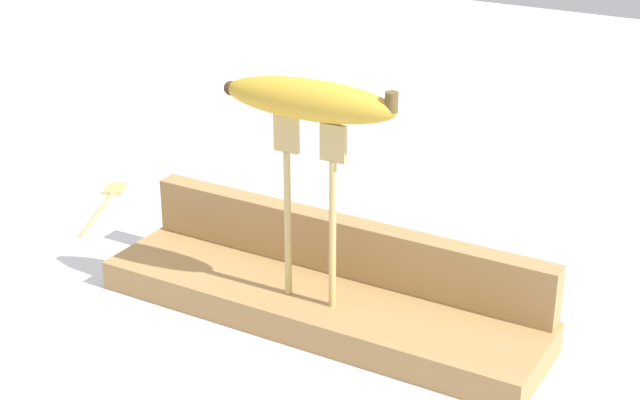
{
  "coord_description": "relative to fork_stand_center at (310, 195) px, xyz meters",
  "views": [
    {
      "loc": [
        0.44,
        -0.76,
        0.51
      ],
      "look_at": [
        0.0,
        0.0,
        0.13
      ],
      "focal_mm": 55.61,
      "sensor_mm": 36.0,
      "label": 1
    }
  ],
  "objects": [
    {
      "name": "banana_raised_center",
      "position": [
        -0.0,
        -0.0,
        0.09
      ],
      "size": [
        0.18,
        0.05,
        0.04
      ],
      "color": "gold",
      "rests_on": "fork_stand_center"
    },
    {
      "name": "wooden_board",
      "position": [
        -0.0,
        0.02,
        -0.13
      ],
      "size": [
        0.47,
        0.12,
        0.03
      ],
      "primitive_type": "cube",
      "color": "#A87F4C",
      "rests_on": "ground"
    },
    {
      "name": "fork_stand_center",
      "position": [
        0.0,
        0.0,
        0.0
      ],
      "size": [
        0.08,
        0.01,
        0.19
      ],
      "color": "tan",
      "rests_on": "wooden_board"
    },
    {
      "name": "ground_plane",
      "position": [
        -0.0,
        0.02,
        -0.14
      ],
      "size": [
        3.0,
        3.0,
        0.0
      ],
      "primitive_type": "plane",
      "color": "silver"
    },
    {
      "name": "fork_fallen_near",
      "position": [
        -0.39,
        0.14,
        -0.14
      ],
      "size": [
        0.08,
        0.16,
        0.01
      ],
      "color": "tan",
      "rests_on": "ground"
    },
    {
      "name": "board_backstop",
      "position": [
        -0.0,
        0.07,
        -0.08
      ],
      "size": [
        0.46,
        0.02,
        0.06
      ],
      "primitive_type": "cube",
      "color": "#A87F4C",
      "rests_on": "wooden_board"
    }
  ]
}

